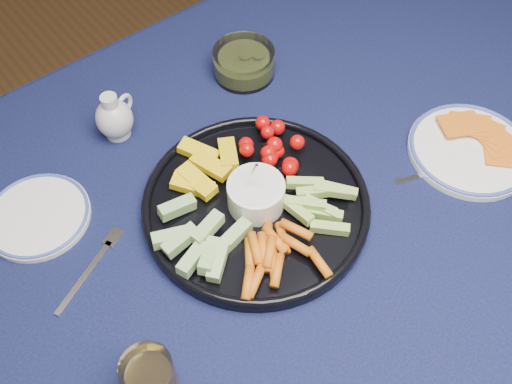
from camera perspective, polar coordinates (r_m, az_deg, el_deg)
dining_table at (r=1.02m, az=0.06°, el=-5.24°), size 1.67×1.07×0.75m
crudite_platter at (r=0.94m, az=-0.11°, el=-1.06°), size 0.38×0.38×0.12m
creamer_pitcher at (r=1.06m, az=-13.95°, el=7.22°), size 0.08×0.07×0.09m
pickle_bowl at (r=1.16m, az=-1.21°, el=12.72°), size 0.12×0.12×0.06m
cheese_plate at (r=1.09m, az=20.65°, el=4.10°), size 0.22×0.22×0.03m
juice_tumbler at (r=0.80m, az=-10.52°, el=-17.88°), size 0.07×0.07×0.08m
fork_left at (r=0.93m, az=-15.80°, el=-6.82°), size 0.16×0.09×0.00m
fork_right at (r=1.06m, az=18.36°, el=2.14°), size 0.16×0.07×0.00m
side_plate_extra at (r=1.01m, az=-20.99°, el=-2.23°), size 0.17×0.17×0.01m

